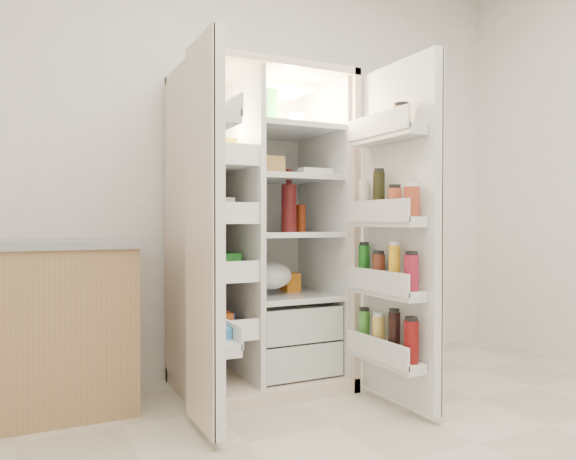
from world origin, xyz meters
name	(u,v)px	position (x,y,z in m)	size (l,w,h in m)	color
wall_back	(246,160)	(0.00, 2.00, 1.35)	(4.00, 0.02, 2.70)	white
refrigerator	(258,257)	(-0.06, 1.65, 0.74)	(0.92, 0.70, 1.80)	beige
freezer_door	(205,235)	(-0.57, 1.05, 0.89)	(0.15, 0.40, 1.72)	silver
fridge_door	(397,238)	(0.41, 0.96, 0.87)	(0.17, 0.58, 1.72)	silver
kitchen_counter	(9,328)	(-1.36, 1.70, 0.43)	(1.18, 0.63, 0.86)	#9B714D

